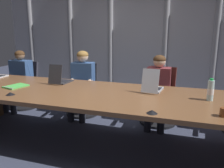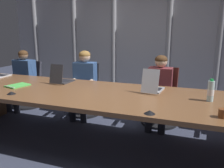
# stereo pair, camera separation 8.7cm
# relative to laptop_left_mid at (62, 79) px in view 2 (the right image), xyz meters

# --- Properties ---
(ground_plane) EXTENTS (12.80, 12.80, 0.00)m
(ground_plane) POSITION_rel_laptop_left_mid_xyz_m (0.70, -0.33, -0.80)
(ground_plane) COLOR #383D51
(conference_table) EXTENTS (4.69, 1.28, 0.74)m
(conference_table) POSITION_rel_laptop_left_mid_xyz_m (0.70, -0.33, -0.19)
(conference_table) COLOR brown
(conference_table) RESTS_ON ground_plane
(curtain_backdrop) EXTENTS (6.40, 0.17, 2.88)m
(curtain_backdrop) POSITION_rel_laptop_left_mid_xyz_m (0.70, 2.07, 0.64)
(curtain_backdrop) COLOR #B2B2B7
(curtain_backdrop) RESTS_ON ground_plane
(laptop_left_mid) EXTENTS (0.24, 0.38, 0.30)m
(laptop_left_mid) POSITION_rel_laptop_left_mid_xyz_m (0.00, 0.00, 0.00)
(laptop_left_mid) COLOR #2D2D33
(laptop_left_mid) RESTS_ON conference_table
(laptop_center) EXTENTS (0.25, 0.42, 0.31)m
(laptop_center) POSITION_rel_laptop_left_mid_xyz_m (1.39, -0.04, 0.00)
(laptop_center) COLOR #A8ADB7
(laptop_center) RESTS_ON conference_table
(office_chair_left_end) EXTENTS (0.60, 0.61, 0.90)m
(office_chair_left_end) POSITION_rel_laptop_left_mid_xyz_m (-1.30, 0.77, -0.46)
(office_chair_left_end) COLOR #2D2D38
(office_chair_left_end) RESTS_ON ground_plane
(office_chair_left_mid) EXTENTS (0.60, 0.60, 0.92)m
(office_chair_left_mid) POSITION_rel_laptop_left_mid_xyz_m (0.00, 0.77, -0.46)
(office_chair_left_mid) COLOR black
(office_chair_left_mid) RESTS_ON ground_plane
(office_chair_center) EXTENTS (0.60, 0.61, 0.92)m
(office_chair_center) POSITION_rel_laptop_left_mid_xyz_m (1.40, 0.77, -0.46)
(office_chair_center) COLOR #511E19
(office_chair_center) RESTS_ON ground_plane
(person_left_end) EXTENTS (0.44, 0.56, 1.14)m
(person_left_end) POSITION_rel_laptop_left_mid_xyz_m (-1.28, 0.62, -0.16)
(person_left_end) COLOR #335184
(person_left_end) RESTS_ON ground_plane
(person_left_mid) EXTENTS (0.43, 0.57, 1.17)m
(person_left_mid) POSITION_rel_laptop_left_mid_xyz_m (0.06, 0.62, -0.13)
(person_left_mid) COLOR #335184
(person_left_mid) RESTS_ON ground_plane
(person_center) EXTENTS (0.38, 0.55, 1.14)m
(person_center) POSITION_rel_laptop_left_mid_xyz_m (1.38, 0.61, -0.15)
(person_center) COLOR brown
(person_center) RESTS_ON ground_plane
(water_bottle_primary) EXTENTS (0.07, 0.07, 0.26)m
(water_bottle_primary) POSITION_rel_laptop_left_mid_xyz_m (2.08, -0.24, 0.06)
(water_bottle_primary) COLOR silver
(water_bottle_primary) RESTS_ON conference_table
(coffee_mug_near) EXTENTS (0.13, 0.08, 0.09)m
(coffee_mug_near) POSITION_rel_laptop_left_mid_xyz_m (2.17, -0.75, -0.02)
(coffee_mug_near) COLOR brown
(coffee_mug_near) RESTS_ON conference_table
(conference_mic_left_side) EXTENTS (0.11, 0.11, 0.03)m
(conference_mic_left_side) POSITION_rel_laptop_left_mid_xyz_m (1.51, -0.87, -0.04)
(conference_mic_left_side) COLOR black
(conference_mic_left_side) RESTS_ON conference_table
(conference_mic_middle) EXTENTS (0.11, 0.11, 0.03)m
(conference_mic_middle) POSITION_rel_laptop_left_mid_xyz_m (-0.26, -0.77, -0.04)
(conference_mic_middle) COLOR black
(conference_mic_middle) RESTS_ON conference_table
(spiral_notepad) EXTENTS (0.29, 0.35, 0.03)m
(spiral_notepad) POSITION_rel_laptop_left_mid_xyz_m (-0.49, -0.40, -0.05)
(spiral_notepad) COLOR #4CB74C
(spiral_notepad) RESTS_ON conference_table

